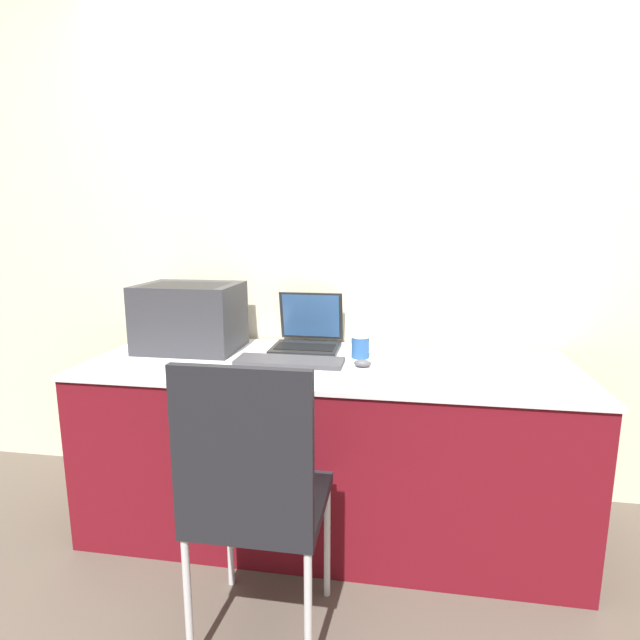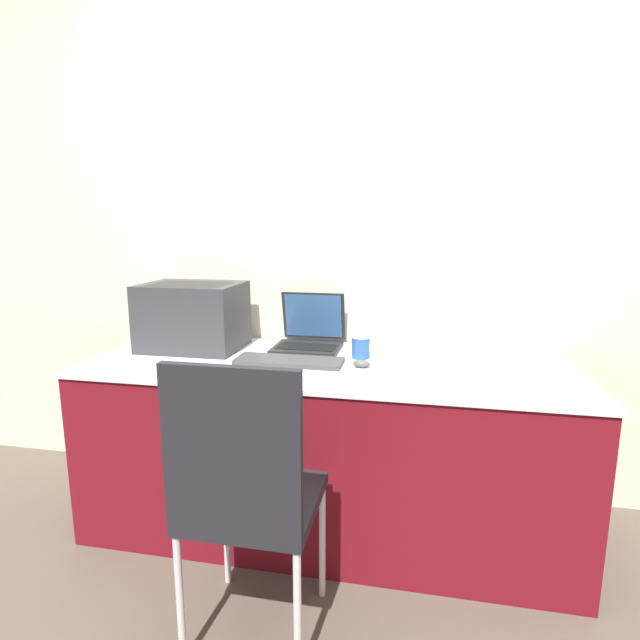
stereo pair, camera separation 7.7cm
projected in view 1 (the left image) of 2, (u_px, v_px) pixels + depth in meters
The scene contains 9 objects.
ground_plane at pixel (313, 578), 1.96m from camera, with size 14.00×14.00×0.00m, color brown.
wall_back at pixel (341, 237), 2.49m from camera, with size 8.00×0.05×2.60m.
table at pixel (328, 445), 2.24m from camera, with size 2.10×0.76×0.77m.
printer at pixel (190, 314), 2.36m from camera, with size 0.46×0.35×0.31m.
laptop_left at pixel (308, 336), 2.42m from camera, with size 0.32×0.31×0.26m.
external_keyboard at pixel (290, 361), 2.15m from camera, with size 0.46×0.16×0.02m.
coffee_cup at pixel (360, 346), 2.24m from camera, with size 0.08×0.08×0.10m.
mouse at pixel (363, 363), 2.10m from camera, with size 0.07×0.05×0.03m.
chair at pixel (254, 488), 1.53m from camera, with size 0.41×0.41×0.99m.
Camera 1 is at (0.31, -1.70, 1.37)m, focal length 28.00 mm.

